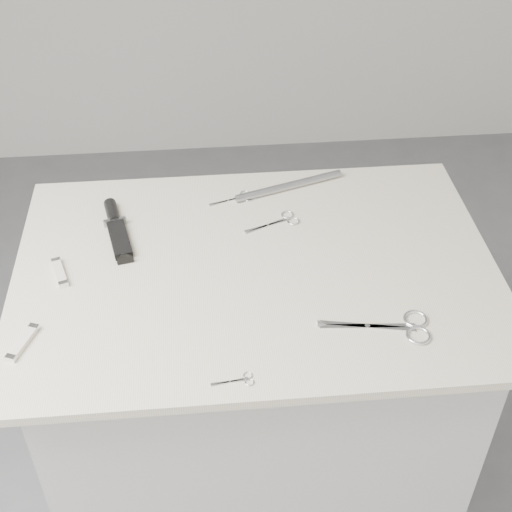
{
  "coord_description": "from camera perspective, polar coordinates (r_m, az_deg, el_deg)",
  "views": [
    {
      "loc": [
        -0.1,
        -1.11,
        1.88
      ],
      "look_at": [
        0.0,
        0.03,
        0.92
      ],
      "focal_mm": 50.0,
      "sensor_mm": 36.0,
      "label": 1
    }
  ],
  "objects": [
    {
      "name": "plinth",
      "position": [
        1.82,
        -0.0,
        -12.12
      ],
      "size": [
        0.9,
        0.6,
        0.9
      ],
      "primitive_type": "cube",
      "color": "#BBBBB9",
      "rests_on": "ground"
    },
    {
      "name": "metal_rail",
      "position": [
        1.7,
        2.66,
        5.64
      ],
      "size": [
        0.26,
        0.1,
        0.02
      ],
      "primitive_type": "cylinder",
      "rotation": [
        0.0,
        1.57,
        0.32
      ],
      "color": "#919399",
      "rests_on": "display_board"
    },
    {
      "name": "embroidery_scissors_a",
      "position": [
        1.6,
        2.01,
        2.81
      ],
      "size": [
        0.13,
        0.08,
        0.0
      ],
      "rotation": [
        0.0,
        0.0,
        0.39
      ],
      "color": "silver",
      "rests_on": "display_board"
    },
    {
      "name": "tiny_scissors",
      "position": [
        1.26,
        -1.42,
        -9.93
      ],
      "size": [
        0.08,
        0.03,
        0.0
      ],
      "rotation": [
        0.0,
        0.0,
        0.12
      ],
      "color": "silver",
      "rests_on": "display_board"
    },
    {
      "name": "display_board",
      "position": [
        1.48,
        -0.01,
        -1.12
      ],
      "size": [
        1.0,
        0.7,
        0.02
      ],
      "primitive_type": "cube",
      "color": "beige",
      "rests_on": "plinth"
    },
    {
      "name": "pocket_knife_b",
      "position": [
        1.51,
        -15.43,
        -1.27
      ],
      "size": [
        0.05,
        0.09,
        0.01
      ],
      "rotation": [
        0.0,
        0.0,
        1.88
      ],
      "color": "beige",
      "rests_on": "display_board"
    },
    {
      "name": "embroidery_scissors_b",
      "position": [
        1.67,
        -1.45,
        4.65
      ],
      "size": [
        0.11,
        0.06,
        0.0
      ],
      "rotation": [
        0.0,
        0.0,
        0.32
      ],
      "color": "silver",
      "rests_on": "display_board"
    },
    {
      "name": "ground",
      "position": [
        2.2,
        -0.0,
        -19.44
      ],
      "size": [
        4.0,
        4.0,
        0.01
      ],
      "primitive_type": "cube",
      "color": "slate",
      "rests_on": "ground"
    },
    {
      "name": "large_shears",
      "position": [
        1.37,
        11.38,
        -5.58
      ],
      "size": [
        0.21,
        0.09,
        0.01
      ],
      "rotation": [
        0.0,
        0.0,
        -0.14
      ],
      "color": "silver",
      "rests_on": "display_board"
    },
    {
      "name": "pocket_knife_a",
      "position": [
        1.38,
        -18.16,
        -6.59
      ],
      "size": [
        0.05,
        0.09,
        0.01
      ],
      "rotation": [
        0.0,
        0.0,
        1.19
      ],
      "color": "beige",
      "rests_on": "display_board"
    },
    {
      "name": "sheathed_knife",
      "position": [
        1.6,
        -11.12,
        2.3
      ],
      "size": [
        0.07,
        0.2,
        0.03
      ],
      "rotation": [
        0.0,
        0.0,
        1.78
      ],
      "color": "black",
      "rests_on": "display_board"
    }
  ]
}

